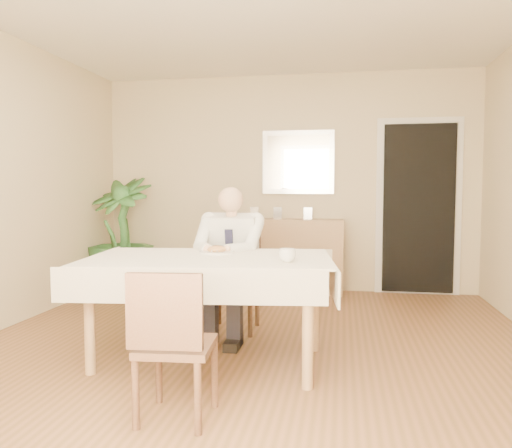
% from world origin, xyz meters
% --- Properties ---
extents(room, '(5.00, 5.02, 2.60)m').
position_xyz_m(room, '(0.00, 0.00, 1.30)').
color(room, brown).
rests_on(room, ground).
extents(window, '(1.34, 0.04, 1.44)m').
position_xyz_m(window, '(0.00, -2.47, 1.45)').
color(window, silver).
rests_on(window, room).
extents(doorway, '(0.96, 0.07, 2.10)m').
position_xyz_m(doorway, '(1.55, 2.46, 1.00)').
color(doorway, silver).
rests_on(doorway, ground).
extents(mirror, '(0.86, 0.04, 0.76)m').
position_xyz_m(mirror, '(0.15, 2.47, 1.55)').
color(mirror, silver).
rests_on(mirror, room).
extents(dining_table, '(1.83, 1.21, 0.75)m').
position_xyz_m(dining_table, '(-0.24, -0.19, 0.67)').
color(dining_table, '#9C7449').
rests_on(dining_table, ground).
extents(chair_far, '(0.44, 0.44, 0.87)m').
position_xyz_m(chair_far, '(-0.24, 0.69, 0.49)').
color(chair_far, '#412D1E').
rests_on(chair_far, ground).
extents(chair_near, '(0.42, 0.42, 0.82)m').
position_xyz_m(chair_near, '(-0.19, -1.14, 0.45)').
color(chair_near, '#412D1E').
rests_on(chair_near, ground).
extents(seated_man, '(0.48, 0.72, 1.24)m').
position_xyz_m(seated_man, '(-0.24, 0.41, 0.69)').
color(seated_man, white).
rests_on(seated_man, ground).
extents(plate, '(0.26, 0.26, 0.02)m').
position_xyz_m(plate, '(-0.24, 0.01, 0.76)').
color(plate, white).
rests_on(plate, dining_table).
extents(food, '(0.14, 0.14, 0.06)m').
position_xyz_m(food, '(-0.24, 0.01, 0.78)').
color(food, olive).
rests_on(food, dining_table).
extents(knife, '(0.01, 0.13, 0.01)m').
position_xyz_m(knife, '(-0.20, -0.05, 0.78)').
color(knife, silver).
rests_on(knife, dining_table).
extents(fork, '(0.01, 0.13, 0.01)m').
position_xyz_m(fork, '(-0.28, -0.05, 0.78)').
color(fork, silver).
rests_on(fork, dining_table).
extents(coffee_mug, '(0.15, 0.15, 0.09)m').
position_xyz_m(coffee_mug, '(0.33, -0.34, 0.80)').
color(coffee_mug, white).
rests_on(coffee_mug, dining_table).
extents(sideboard, '(1.10, 0.40, 0.87)m').
position_xyz_m(sideboard, '(0.15, 2.32, 0.44)').
color(sideboard, '#9C7449').
rests_on(sideboard, ground).
extents(photo_frame_left, '(0.10, 0.02, 0.14)m').
position_xyz_m(photo_frame_left, '(-0.37, 2.39, 0.94)').
color(photo_frame_left, silver).
rests_on(photo_frame_left, sideboard).
extents(photo_frame_center, '(0.10, 0.02, 0.14)m').
position_xyz_m(photo_frame_center, '(-0.09, 2.41, 0.94)').
color(photo_frame_center, silver).
rests_on(photo_frame_center, sideboard).
extents(photo_frame_right, '(0.10, 0.02, 0.14)m').
position_xyz_m(photo_frame_right, '(0.28, 2.34, 0.94)').
color(photo_frame_right, silver).
rests_on(photo_frame_right, sideboard).
extents(potted_palm, '(0.95, 0.95, 1.37)m').
position_xyz_m(potted_palm, '(-1.92, 1.98, 0.68)').
color(potted_palm, '#275321').
rests_on(potted_palm, ground).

